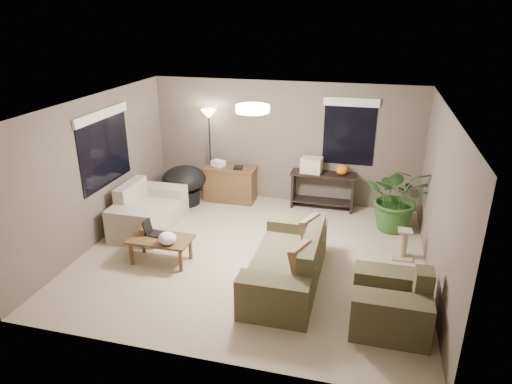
% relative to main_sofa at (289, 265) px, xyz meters
% --- Properties ---
extents(room_shell, '(5.50, 5.50, 5.50)m').
position_rel_main_sofa_xyz_m(room_shell, '(-0.72, 0.64, 0.96)').
color(room_shell, tan).
rests_on(room_shell, ground).
extents(main_sofa, '(0.95, 2.20, 0.85)m').
position_rel_main_sofa_xyz_m(main_sofa, '(0.00, 0.00, 0.00)').
color(main_sofa, brown).
rests_on(main_sofa, ground).
extents(throw_pillows, '(0.39, 1.40, 0.47)m').
position_rel_main_sofa_xyz_m(throw_pillows, '(0.26, -0.00, 0.36)').
color(throw_pillows, '#8C7251').
rests_on(throw_pillows, main_sofa).
extents(loveseat, '(0.90, 1.60, 0.85)m').
position_rel_main_sofa_xyz_m(loveseat, '(-2.89, 1.18, 0.00)').
color(loveseat, beige).
rests_on(loveseat, ground).
extents(armchair, '(0.95, 1.00, 0.85)m').
position_rel_main_sofa_xyz_m(armchair, '(1.44, -0.64, 0.00)').
color(armchair, '#48422B').
rests_on(armchair, ground).
extents(coffee_table, '(1.00, 0.55, 0.42)m').
position_rel_main_sofa_xyz_m(coffee_table, '(-2.10, 0.08, 0.06)').
color(coffee_table, brown).
rests_on(coffee_table, ground).
extents(laptop, '(0.37, 0.27, 0.24)m').
position_rel_main_sofa_xyz_m(laptop, '(-2.27, 0.18, 0.19)').
color(laptop, black).
rests_on(laptop, coffee_table).
extents(plastic_bag, '(0.35, 0.33, 0.20)m').
position_rel_main_sofa_xyz_m(plastic_bag, '(-1.90, -0.07, 0.22)').
color(plastic_bag, white).
rests_on(plastic_bag, coffee_table).
extents(desk, '(1.10, 0.50, 0.75)m').
position_rel_main_sofa_xyz_m(desk, '(-1.79, 2.79, 0.08)').
color(desk, brown).
rests_on(desk, ground).
extents(desk_papers, '(0.71, 0.31, 0.12)m').
position_rel_main_sofa_xyz_m(desk_papers, '(-1.94, 2.78, 0.51)').
color(desk_papers, silver).
rests_on(desk_papers, desk).
extents(console_table, '(1.30, 0.40, 0.75)m').
position_rel_main_sofa_xyz_m(console_table, '(0.15, 2.89, 0.14)').
color(console_table, black).
rests_on(console_table, ground).
extents(pumpkin, '(0.32, 0.32, 0.21)m').
position_rel_main_sofa_xyz_m(pumpkin, '(0.50, 2.89, 0.56)').
color(pumpkin, orange).
rests_on(pumpkin, console_table).
extents(cardboard_box, '(0.43, 0.33, 0.30)m').
position_rel_main_sofa_xyz_m(cardboard_box, '(-0.10, 2.89, 0.61)').
color(cardboard_box, beige).
rests_on(cardboard_box, console_table).
extents(papasan_chair, '(0.97, 0.97, 0.80)m').
position_rel_main_sofa_xyz_m(papasan_chair, '(-2.66, 2.41, 0.17)').
color(papasan_chair, black).
rests_on(papasan_chair, ground).
extents(floor_lamp, '(0.32, 0.32, 1.91)m').
position_rel_main_sofa_xyz_m(floor_lamp, '(-2.24, 2.88, 1.30)').
color(floor_lamp, black).
rests_on(floor_lamp, ground).
extents(ceiling_fixture, '(0.50, 0.50, 0.10)m').
position_rel_main_sofa_xyz_m(ceiling_fixture, '(-0.72, 0.64, 2.15)').
color(ceiling_fixture, white).
rests_on(ceiling_fixture, room_shell).
extents(houseplant, '(1.14, 1.27, 0.99)m').
position_rel_main_sofa_xyz_m(houseplant, '(1.58, 2.24, 0.20)').
color(houseplant, '#2D5923').
rests_on(houseplant, ground).
extents(cat_scratching_post, '(0.32, 0.32, 0.50)m').
position_rel_main_sofa_xyz_m(cat_scratching_post, '(1.67, 1.18, -0.08)').
color(cat_scratching_post, tan).
rests_on(cat_scratching_post, ground).
extents(window_left, '(0.05, 1.56, 1.33)m').
position_rel_main_sofa_xyz_m(window_left, '(-3.45, 0.94, 1.49)').
color(window_left, black).
rests_on(window_left, room_shell).
extents(window_back, '(1.06, 0.05, 1.33)m').
position_rel_main_sofa_xyz_m(window_back, '(0.58, 3.12, 1.49)').
color(window_back, black).
rests_on(window_back, room_shell).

